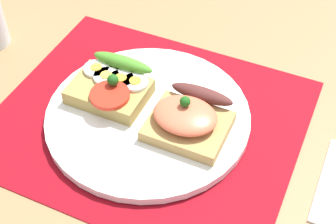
# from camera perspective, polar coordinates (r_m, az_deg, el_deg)

# --- Properties ---
(ground_plane) EXTENTS (1.20, 0.90, 0.03)m
(ground_plane) POSITION_cam_1_polar(r_m,az_deg,el_deg) (0.69, -2.27, -1.87)
(ground_plane) COLOR #9C6E46
(placemat) EXTENTS (0.41, 0.35, 0.00)m
(placemat) POSITION_cam_1_polar(r_m,az_deg,el_deg) (0.68, -2.31, -0.88)
(placemat) COLOR maroon
(placemat) RESTS_ON ground_plane
(plate) EXTENTS (0.28, 0.28, 0.01)m
(plate) POSITION_cam_1_polar(r_m,az_deg,el_deg) (0.67, -2.33, -0.46)
(plate) COLOR white
(plate) RESTS_ON placemat
(sandwich_egg_tomato) EXTENTS (0.10, 0.10, 0.04)m
(sandwich_egg_tomato) POSITION_cam_1_polar(r_m,az_deg,el_deg) (0.69, -6.50, 3.01)
(sandwich_egg_tomato) COLOR #A58A48
(sandwich_egg_tomato) RESTS_ON plate
(sandwich_salmon) EXTENTS (0.10, 0.10, 0.05)m
(sandwich_salmon) POSITION_cam_1_polar(r_m,az_deg,el_deg) (0.64, 2.38, -0.70)
(sandwich_salmon) COLOR tan
(sandwich_salmon) RESTS_ON plate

